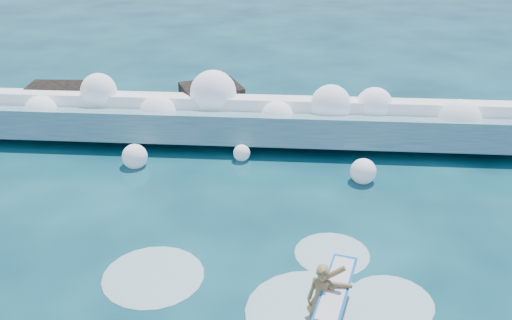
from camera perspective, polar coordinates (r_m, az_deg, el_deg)
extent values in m
plane|color=#072A3A|center=(14.83, -6.42, -7.41)|extent=(200.00, 200.00, 0.00)
cube|color=teal|center=(19.85, -1.63, 3.47)|extent=(19.16, 2.92, 1.60)
cube|color=silver|center=(20.42, -1.42, 5.58)|extent=(19.16, 1.35, 0.75)
cube|color=black|center=(22.94, -18.88, 5.24)|extent=(2.61, 2.01, 1.37)
cube|color=black|center=(21.28, -12.12, 4.17)|extent=(2.38, 2.22, 1.05)
cube|color=black|center=(21.74, -4.44, 5.60)|extent=(2.63, 2.43, 1.48)
imported|color=#987747|center=(11.94, 6.53, -13.79)|extent=(0.69, 0.56, 1.64)
cube|color=blue|center=(11.82, 7.98, -12.60)|extent=(1.04, 2.31, 0.06)
cube|color=silver|center=(11.81, 7.99, -12.55)|extent=(0.91, 2.10, 0.06)
sphere|color=white|center=(21.41, -20.70, 4.53)|extent=(1.15, 1.15, 1.15)
sphere|color=white|center=(21.20, -15.45, 6.67)|extent=(1.27, 1.27, 1.27)
sphere|color=white|center=(20.18, -9.78, 4.60)|extent=(1.29, 1.29, 1.29)
sphere|color=white|center=(20.45, -4.30, 6.67)|extent=(1.66, 1.66, 1.66)
sphere|color=white|center=(19.60, 2.13, 4.30)|extent=(1.13, 1.13, 1.13)
sphere|color=white|center=(19.90, 7.48, 5.49)|extent=(1.41, 1.41, 1.41)
sphere|color=white|center=(20.33, 11.74, 5.36)|extent=(1.28, 1.28, 1.28)
sphere|color=white|center=(20.17, 19.68, 3.76)|extent=(1.42, 1.42, 1.42)
sphere|color=white|center=(18.40, -12.03, 0.34)|extent=(0.81, 0.81, 0.81)
sphere|color=white|center=(18.36, -1.44, 0.72)|extent=(0.55, 0.55, 0.55)
sphere|color=white|center=(17.35, 10.67, -1.13)|extent=(0.78, 0.78, 0.78)
ellipsoid|color=silver|center=(12.47, 5.59, -14.95)|extent=(2.87, 2.87, 0.14)
ellipsoid|color=silver|center=(12.99, 13.32, -13.66)|extent=(1.88, 1.88, 0.09)
ellipsoid|color=silver|center=(13.56, -10.25, -11.36)|extent=(2.37, 2.37, 0.12)
ellipsoid|color=silver|center=(14.17, 7.60, -9.29)|extent=(1.86, 1.86, 0.09)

